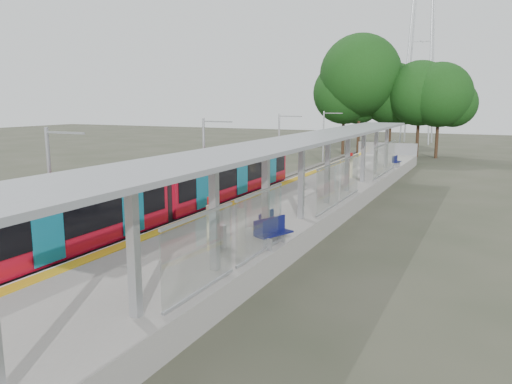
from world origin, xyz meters
TOP-DOWN VIEW (x-y plane):
  - ground at (0.00, 0.00)m, footprint 200.00×200.00m
  - trackbed at (-4.50, 20.00)m, footprint 3.00×70.00m
  - platform at (0.00, 20.00)m, footprint 6.00×50.00m
  - tactile_strip at (-2.55, 20.00)m, footprint 0.60×50.00m
  - end_fence at (0.00, 44.95)m, footprint 6.00×0.10m
  - train at (-4.50, 10.96)m, footprint 2.74×27.60m
  - canopy at (1.61, 16.19)m, footprint 3.27×38.00m
  - pylon at (-1.00, 73.00)m, footprint 8.00×4.00m
  - tree_cluster at (-2.22, 52.77)m, footprint 18.24×10.66m
  - catenary_masts at (-6.22, 19.00)m, footprint 2.08×48.16m
  - bench_near at (1.76, 10.83)m, footprint 0.44×1.37m
  - bench_mid at (2.61, 9.28)m, footprint 1.08×1.65m
  - bench_far at (2.62, 35.13)m, footprint 0.57×1.37m
  - info_pillar_near at (0.85, 7.83)m, footprint 0.45×0.45m
  - info_pillar_far at (0.73, 27.44)m, footprint 0.40×0.40m
  - litter_bin at (0.92, 8.31)m, footprint 0.54×0.54m

SIDE VIEW (x-z plane):
  - ground at x=0.00m, z-range 0.00..0.00m
  - trackbed at x=-4.50m, z-range 0.00..0.24m
  - platform at x=0.00m, z-range 0.00..1.00m
  - tactile_strip at x=-2.55m, z-range 1.00..1.02m
  - litter_bin at x=0.92m, z-range 1.00..1.86m
  - bench_far at x=2.62m, z-range 1.02..1.93m
  - bench_near at x=1.76m, z-range 1.02..1.96m
  - bench_mid at x=2.61m, z-range 1.03..2.11m
  - end_fence at x=0.00m, z-range 1.00..2.20m
  - info_pillar_far at x=0.73m, z-range 0.88..2.68m
  - info_pillar_near at x=0.85m, z-range 0.87..2.86m
  - train at x=-4.50m, z-range 0.24..3.86m
  - catenary_masts at x=-6.22m, z-range 0.21..5.61m
  - canopy at x=1.61m, z-range 2.37..6.03m
  - tree_cluster at x=-2.22m, z-range 0.93..15.19m
  - pylon at x=-1.00m, z-range 0.00..38.00m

